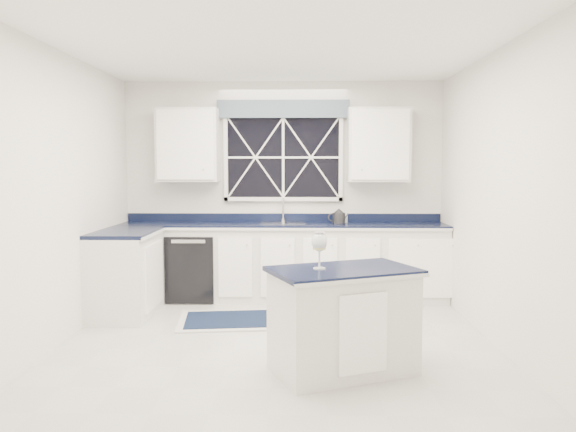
{
  "coord_description": "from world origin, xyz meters",
  "views": [
    {
      "loc": [
        0.21,
        -4.88,
        1.63
      ],
      "look_at": [
        0.1,
        0.4,
        1.17
      ],
      "focal_mm": 35.0,
      "sensor_mm": 36.0,
      "label": 1
    }
  ],
  "objects_px": {
    "kettle": "(339,216)",
    "wine_glass": "(319,243)",
    "island": "(343,320)",
    "soap_bottle": "(344,216)",
    "faucet": "(283,209)",
    "dishwasher": "(194,266)"
  },
  "relations": [
    {
      "from": "kettle",
      "to": "wine_glass",
      "type": "bearing_deg",
      "value": -105.75
    },
    {
      "from": "island",
      "to": "wine_glass",
      "type": "bearing_deg",
      "value": 165.1
    },
    {
      "from": "island",
      "to": "soap_bottle",
      "type": "bearing_deg",
      "value": 62.46
    },
    {
      "from": "island",
      "to": "soap_bottle",
      "type": "distance_m",
      "value": 2.69
    },
    {
      "from": "island",
      "to": "wine_glass",
      "type": "height_order",
      "value": "wine_glass"
    },
    {
      "from": "faucet",
      "to": "wine_glass",
      "type": "xyz_separation_m",
      "value": [
        0.36,
        -2.68,
        -0.06
      ]
    },
    {
      "from": "kettle",
      "to": "island",
      "type": "bearing_deg",
      "value": -101.51
    },
    {
      "from": "faucet",
      "to": "wine_glass",
      "type": "height_order",
      "value": "faucet"
    },
    {
      "from": "soap_bottle",
      "to": "kettle",
      "type": "bearing_deg",
      "value": -125.93
    },
    {
      "from": "wine_glass",
      "to": "faucet",
      "type": "bearing_deg",
      "value": 97.69
    },
    {
      "from": "dishwasher",
      "to": "kettle",
      "type": "bearing_deg",
      "value": 1.68
    },
    {
      "from": "dishwasher",
      "to": "kettle",
      "type": "xyz_separation_m",
      "value": [
        1.79,
        0.05,
        0.61
      ]
    },
    {
      "from": "kettle",
      "to": "wine_glass",
      "type": "distance_m",
      "value": 2.56
    },
    {
      "from": "dishwasher",
      "to": "wine_glass",
      "type": "relative_size",
      "value": 2.8
    },
    {
      "from": "soap_bottle",
      "to": "wine_glass",
      "type": "bearing_deg",
      "value": -98.64
    },
    {
      "from": "faucet",
      "to": "kettle",
      "type": "height_order",
      "value": "faucet"
    },
    {
      "from": "faucet",
      "to": "wine_glass",
      "type": "relative_size",
      "value": 1.03
    },
    {
      "from": "wine_glass",
      "to": "soap_bottle",
      "type": "relative_size",
      "value": 1.8
    },
    {
      "from": "kettle",
      "to": "soap_bottle",
      "type": "height_order",
      "value": "kettle"
    },
    {
      "from": "island",
      "to": "dishwasher",
      "type": "bearing_deg",
      "value": 100.97
    },
    {
      "from": "soap_bottle",
      "to": "island",
      "type": "bearing_deg",
      "value": -94.6
    },
    {
      "from": "soap_bottle",
      "to": "dishwasher",
      "type": "bearing_deg",
      "value": -175.17
    }
  ]
}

